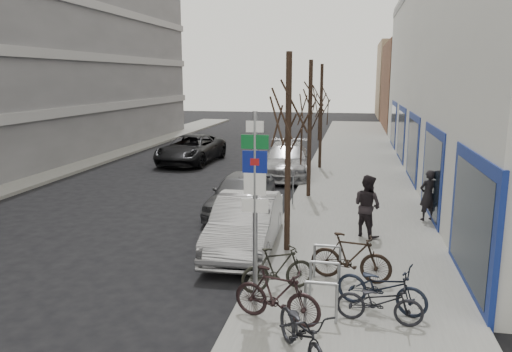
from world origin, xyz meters
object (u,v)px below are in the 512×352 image
at_px(parked_car_back, 287,160).
at_px(lane_car, 191,149).
at_px(pedestrian_far, 367,205).
at_px(tree_far, 321,92).
at_px(bike_near_right, 277,295).
at_px(parked_car_front, 245,224).
at_px(bike_far_inner, 351,257).
at_px(tree_mid, 310,97).
at_px(bike_mid_curb, 382,283).
at_px(meter_mid, 293,184).
at_px(highway_sign_pole, 255,198).
at_px(bike_mid_inner, 278,269).
at_px(bike_rack, 324,275).
at_px(meter_back, 307,160).
at_px(pedestrian_near, 428,195).
at_px(tree_near, 289,106).
at_px(meter_front, 268,227).
at_px(parked_car_mid, 241,193).
at_px(bike_near_left, 302,328).
at_px(bike_far_curb, 380,298).

height_order(parked_car_back, lane_car, parked_car_back).
bearing_deg(pedestrian_far, parked_car_back, -27.02).
height_order(tree_far, bike_near_right, tree_far).
height_order(tree_far, lane_car, tree_far).
bearing_deg(parked_car_front, bike_far_inner, -35.87).
bearing_deg(tree_mid, bike_near_right, -88.07).
bearing_deg(bike_far_inner, bike_mid_curb, -146.04).
bearing_deg(meter_mid, pedestrian_far, -51.70).
relative_size(highway_sign_pole, pedestrian_far, 2.22).
bearing_deg(bike_mid_inner, bike_rack, -127.39).
bearing_deg(meter_back, meter_mid, -90.00).
height_order(parked_car_front, pedestrian_far, pedestrian_far).
bearing_deg(bike_near_right, tree_mid, 17.57).
height_order(bike_mid_curb, pedestrian_near, pedestrian_near).
relative_size(tree_near, meter_front, 4.33).
bearing_deg(tree_mid, bike_far_inner, -78.15).
xyz_separation_m(highway_sign_pole, meter_front, (-0.25, 3.01, -1.54)).
bearing_deg(bike_rack, parked_car_front, 128.62).
distance_m(parked_car_back, lane_car, 6.53).
xyz_separation_m(tree_far, bike_mid_inner, (0.16, -15.74, -3.43)).
distance_m(bike_mid_inner, pedestrian_far, 4.87).
height_order(highway_sign_pole, parked_car_mid, highway_sign_pole).
bearing_deg(parked_car_front, parked_car_mid, 101.98).
height_order(parked_car_mid, parked_car_back, parked_car_back).
distance_m(bike_mid_curb, parked_car_back, 14.84).
bearing_deg(lane_car, meter_mid, -48.56).
relative_size(highway_sign_pole, tree_mid, 0.76).
distance_m(bike_rack, bike_near_right, 1.51).
bearing_deg(bike_mid_curb, bike_near_left, 168.39).
height_order(meter_mid, bike_far_curb, meter_mid).
relative_size(meter_front, pedestrian_near, 0.75).
relative_size(parked_car_mid, pedestrian_near, 2.60).
height_order(bike_rack, tree_mid, tree_mid).
distance_m(tree_far, meter_mid, 8.62).
height_order(tree_far, meter_front, tree_far).
bearing_deg(bike_near_right, parked_car_back, 22.54).
distance_m(meter_front, bike_near_right, 3.75).
bearing_deg(parked_car_front, meter_back, 83.35).
xyz_separation_m(bike_near_left, bike_mid_curb, (1.40, 2.20, -0.01)).
distance_m(tree_mid, bike_far_inner, 9.16).
height_order(bike_mid_curb, parked_car_mid, parked_car_mid).
bearing_deg(pedestrian_near, tree_near, 15.30).
bearing_deg(bike_mid_inner, tree_far, -27.83).
xyz_separation_m(bike_far_curb, parked_car_mid, (-4.50, 7.69, 0.10)).
distance_m(tree_far, lane_car, 8.14).
xyz_separation_m(tree_far, bike_near_left, (0.98, -18.44, -3.36)).
bearing_deg(highway_sign_pole, bike_far_inner, 40.65).
relative_size(meter_mid, pedestrian_far, 0.67).
distance_m(bike_mid_inner, bike_far_inner, 1.83).
xyz_separation_m(meter_front, parked_car_front, (-0.75, 0.60, -0.13)).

